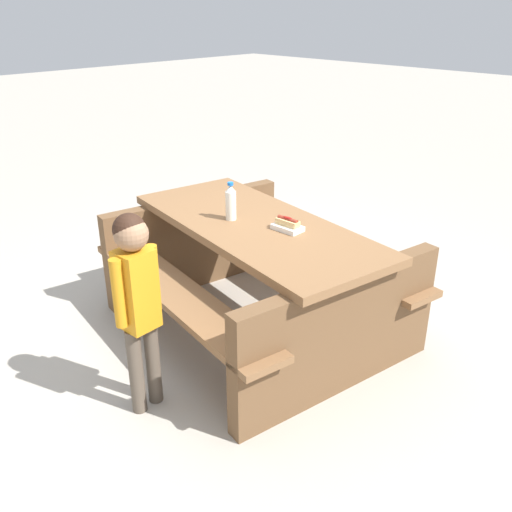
{
  "coord_description": "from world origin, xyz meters",
  "views": [
    {
      "loc": [
        2.24,
        -2.26,
        1.99
      ],
      "look_at": [
        0.0,
        0.0,
        0.52
      ],
      "focal_mm": 39.0,
      "sensor_mm": 36.0,
      "label": 1
    }
  ],
  "objects": [
    {
      "name": "soda_bottle",
      "position": [
        -0.15,
        -0.07,
        0.86
      ],
      "size": [
        0.07,
        0.07,
        0.24
      ],
      "color": "silver",
      "rests_on": "picnic_table"
    },
    {
      "name": "child_in_coat",
      "position": [
        0.13,
        -0.97,
        0.7
      ],
      "size": [
        0.17,
        0.27,
        1.1
      ],
      "color": "brown",
      "rests_on": "ground"
    },
    {
      "name": "hotdog_tray",
      "position": [
        0.22,
        0.05,
        0.78
      ],
      "size": [
        0.18,
        0.12,
        0.08
      ],
      "color": "white",
      "rests_on": "picnic_table"
    },
    {
      "name": "picnic_table",
      "position": [
        0.0,
        0.0,
        0.44
      ],
      "size": [
        2.01,
        1.68,
        0.75
      ],
      "color": "brown",
      "rests_on": "ground"
    },
    {
      "name": "ground_plane",
      "position": [
        0.0,
        0.0,
        0.0
      ],
      "size": [
        30.0,
        30.0,
        0.0
      ],
      "primitive_type": "plane",
      "color": "#ADA599",
      "rests_on": "ground"
    }
  ]
}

